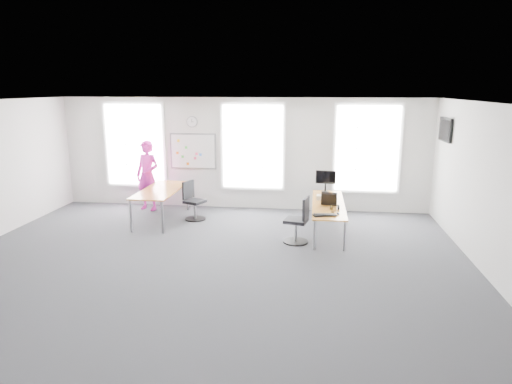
# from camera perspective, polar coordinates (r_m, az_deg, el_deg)

# --- Properties ---
(floor) EXTENTS (10.00, 10.00, 0.00)m
(floor) POSITION_cam_1_polar(r_m,az_deg,el_deg) (8.94, -5.82, -8.47)
(floor) COLOR #25252A
(floor) RESTS_ON ground
(ceiling) EXTENTS (10.00, 10.00, 0.00)m
(ceiling) POSITION_cam_1_polar(r_m,az_deg,el_deg) (8.33, -6.30, 11.11)
(ceiling) COLOR white
(ceiling) RESTS_ON ground
(wall_back) EXTENTS (10.00, 0.00, 10.00)m
(wall_back) POSITION_cam_1_polar(r_m,az_deg,el_deg) (12.38, -1.77, 4.79)
(wall_back) COLOR silver
(wall_back) RESTS_ON ground
(wall_front) EXTENTS (10.00, 0.00, 10.00)m
(wall_front) POSITION_cam_1_polar(r_m,az_deg,el_deg) (4.87, -17.08, -8.81)
(wall_front) COLOR silver
(wall_front) RESTS_ON ground
(wall_right) EXTENTS (0.00, 10.00, 10.00)m
(wall_right) POSITION_cam_1_polar(r_m,az_deg,el_deg) (8.83, 27.40, -0.00)
(wall_right) COLOR silver
(wall_right) RESTS_ON ground
(window_left) EXTENTS (1.60, 0.06, 2.20)m
(window_left) POSITION_cam_1_polar(r_m,az_deg,el_deg) (13.14, -14.90, 5.72)
(window_left) COLOR white
(window_left) RESTS_ON wall_back
(window_mid) EXTENTS (1.60, 0.06, 2.20)m
(window_mid) POSITION_cam_1_polar(r_m,az_deg,el_deg) (12.28, -0.41, 5.68)
(window_mid) COLOR white
(window_mid) RESTS_ON wall_back
(window_right) EXTENTS (1.60, 0.06, 2.20)m
(window_right) POSITION_cam_1_polar(r_m,az_deg,el_deg) (12.24, 13.70, 5.28)
(window_right) COLOR white
(window_right) RESTS_ON wall_back
(desk_right) EXTENTS (0.73, 2.72, 0.66)m
(desk_right) POSITION_cam_1_polar(r_m,az_deg,el_deg) (10.58, 9.02, -1.65)
(desk_right) COLOR #DE8A3F
(desk_right) RESTS_ON ground
(desk_left) EXTENTS (0.87, 2.18, 0.80)m
(desk_left) POSITION_cam_1_polar(r_m,az_deg,el_deg) (11.53, -11.80, 0.02)
(desk_left) COLOR #DE8A3F
(desk_left) RESTS_ON ground
(chair_right) EXTENTS (0.54, 0.54, 1.01)m
(chair_right) POSITION_cam_1_polar(r_m,az_deg,el_deg) (9.76, 5.37, -3.86)
(chair_right) COLOR black
(chair_right) RESTS_ON ground
(chair_left) EXTENTS (0.58, 0.58, 0.97)m
(chair_left) POSITION_cam_1_polar(r_m,az_deg,el_deg) (11.56, -7.87, -1.35)
(chair_left) COLOR black
(chair_left) RESTS_ON ground
(person) EXTENTS (0.79, 0.63, 1.88)m
(person) POSITION_cam_1_polar(r_m,az_deg,el_deg) (12.60, -13.39, 2.02)
(person) COLOR #E326AC
(person) RESTS_ON ground
(whiteboard) EXTENTS (1.20, 0.03, 0.90)m
(whiteboard) POSITION_cam_1_polar(r_m,az_deg,el_deg) (12.63, -7.88, 5.07)
(whiteboard) COLOR white
(whiteboard) RESTS_ON wall_back
(wall_clock) EXTENTS (0.30, 0.04, 0.30)m
(wall_clock) POSITION_cam_1_polar(r_m,az_deg,el_deg) (12.54, -7.99, 8.69)
(wall_clock) COLOR gray
(wall_clock) RESTS_ON wall_back
(tv) EXTENTS (0.06, 0.90, 0.55)m
(tv) POSITION_cam_1_polar(r_m,az_deg,el_deg) (11.53, 22.61, 7.22)
(tv) COLOR black
(tv) RESTS_ON wall_right
(keyboard) EXTENTS (0.51, 0.31, 0.02)m
(keyboard) POSITION_cam_1_polar(r_m,az_deg,el_deg) (9.55, 8.59, -2.88)
(keyboard) COLOR black
(keyboard) RESTS_ON desk_right
(mouse) EXTENTS (0.08, 0.11, 0.04)m
(mouse) POSITION_cam_1_polar(r_m,az_deg,el_deg) (9.68, 10.22, -2.68)
(mouse) COLOR black
(mouse) RESTS_ON desk_right
(lens_cap) EXTENTS (0.07, 0.07, 0.01)m
(lens_cap) POSITION_cam_1_polar(r_m,az_deg,el_deg) (9.85, 9.55, -2.48)
(lens_cap) COLOR black
(lens_cap) RESTS_ON desk_right
(headphones) EXTENTS (0.20, 0.11, 0.12)m
(headphones) POSITION_cam_1_polar(r_m,az_deg,el_deg) (10.05, 9.79, -1.89)
(headphones) COLOR black
(headphones) RESTS_ON desk_right
(laptop_sleeve) EXTENTS (0.36, 0.24, 0.29)m
(laptop_sleeve) POSITION_cam_1_polar(r_m,az_deg,el_deg) (10.35, 9.12, -0.91)
(laptop_sleeve) COLOR black
(laptop_sleeve) RESTS_ON desk_right
(paper_stack) EXTENTS (0.31, 0.24, 0.10)m
(paper_stack) POSITION_cam_1_polar(r_m,az_deg,el_deg) (10.91, 8.38, -0.66)
(paper_stack) COLOR beige
(paper_stack) RESTS_ON desk_right
(monitor) EXTENTS (0.50, 0.20, 0.56)m
(monitor) POSITION_cam_1_polar(r_m,az_deg,el_deg) (11.61, 8.71, 1.58)
(monitor) COLOR black
(monitor) RESTS_ON desk_right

